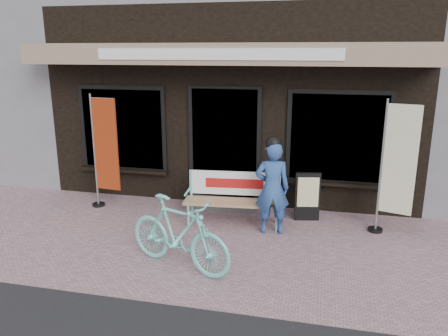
% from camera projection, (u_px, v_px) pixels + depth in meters
% --- Properties ---
extents(ground, '(70.00, 70.00, 0.00)m').
position_uv_depth(ground, '(194.00, 248.00, 6.42)').
color(ground, '#A47D87').
rests_on(ground, ground).
extents(storefront, '(7.00, 6.77, 6.00)m').
position_uv_depth(storefront, '(253.00, 42.00, 10.31)').
color(storefront, black).
rests_on(storefront, ground).
extents(bench, '(1.64, 0.57, 0.87)m').
position_uv_depth(bench, '(234.00, 194.00, 7.20)').
color(bench, '#6BD2C9').
rests_on(bench, ground).
extents(person, '(0.59, 0.45, 1.56)m').
position_uv_depth(person, '(272.00, 186.00, 6.77)').
color(person, '#284C8C').
rests_on(person, ground).
extents(bicycle, '(1.69, 1.02, 0.98)m').
position_uv_depth(bicycle, '(179.00, 234.00, 5.71)').
color(bicycle, '#6BD2C9').
rests_on(bicycle, ground).
extents(nobori_red, '(0.62, 0.25, 2.08)m').
position_uv_depth(nobori_red, '(104.00, 151.00, 7.81)').
color(nobori_red, gray).
rests_on(nobori_red, ground).
extents(nobori_cream, '(0.63, 0.30, 2.12)m').
position_uv_depth(nobori_cream, '(396.00, 167.00, 6.62)').
color(nobori_cream, gray).
rests_on(nobori_cream, ground).
extents(menu_stand, '(0.42, 0.17, 0.84)m').
position_uv_depth(menu_stand, '(307.00, 196.00, 7.36)').
color(menu_stand, black).
rests_on(menu_stand, ground).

